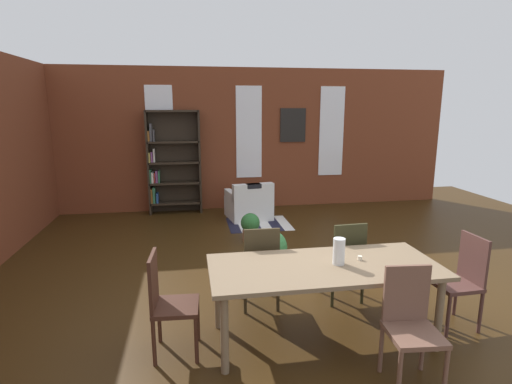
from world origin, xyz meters
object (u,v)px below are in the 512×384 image
object	(u,v)px
potted_plant_by_shelf	(250,226)
dining_chair_far_right	(345,259)
bookshelf_tall	(171,163)
dining_table	(324,273)
dining_chair_head_right	(462,278)
potted_plant_corner	(270,249)
dining_chair_head_left	(167,301)
vase_on_table	(339,251)
dining_chair_near_right	(411,322)
dining_chair_far_left	(260,264)
armchair_white	(249,205)

from	to	relation	value
potted_plant_by_shelf	dining_chair_far_right	bearing A→B (deg)	-72.03
bookshelf_tall	dining_table	bearing A→B (deg)	-72.61
dining_chair_head_right	potted_plant_corner	bearing A→B (deg)	134.05
potted_plant_by_shelf	potted_plant_corner	size ratio (longest dim) A/B	0.82
dining_chair_head_left	potted_plant_by_shelf	distance (m)	3.19
vase_on_table	potted_plant_corner	distance (m)	1.79
dining_table	bookshelf_tall	xyz separation A→B (m)	(-1.57, 5.02, 0.38)
dining_chair_far_right	vase_on_table	bearing A→B (deg)	-117.01
dining_chair_far_right	dining_chair_head_right	bearing A→B (deg)	-35.54
vase_on_table	potted_plant_by_shelf	world-z (taller)	vase_on_table
dining_table	potted_plant_by_shelf	size ratio (longest dim) A/B	4.57
bookshelf_tall	potted_plant_corner	world-z (taller)	bookshelf_tall
dining_table	dining_chair_near_right	distance (m)	0.86
dining_chair_far_left	dining_chair_far_right	distance (m)	0.97
dining_chair_near_right	dining_chair_head_left	distance (m)	2.06
dining_chair_far_left	potted_plant_corner	xyz separation A→B (m)	(0.32, 0.98, -0.21)
dining_table	dining_chair_far_left	world-z (taller)	dining_chair_far_left
dining_chair_near_right	dining_chair_head_right	distance (m)	1.18
dining_chair_near_right	dining_chair_head_left	world-z (taller)	same
dining_table	armchair_white	distance (m)	4.32
dining_chair_near_right	potted_plant_by_shelf	bearing A→B (deg)	101.44
dining_table	vase_on_table	bearing A→B (deg)	0.00
vase_on_table	dining_chair_near_right	xyz separation A→B (m)	(0.35, -0.69, -0.37)
armchair_white	potted_plant_by_shelf	distance (m)	1.37
dining_chair_far_left	potted_plant_by_shelf	world-z (taller)	dining_chair_far_left
dining_chair_far_left	dining_chair_far_right	world-z (taller)	same
potted_plant_by_shelf	potted_plant_corner	xyz separation A→B (m)	(0.08, -1.28, 0.06)
dining_chair_far_left	potted_plant_corner	distance (m)	1.05
vase_on_table	potted_plant_corner	xyz separation A→B (m)	(-0.30, 1.67, -0.57)
dining_chair_far_right	bookshelf_tall	world-z (taller)	bookshelf_tall
dining_chair_near_right	bookshelf_tall	xyz separation A→B (m)	(-2.06, 5.71, 0.54)
dining_chair_near_right	dining_chair_head_right	size ratio (longest dim) A/B	1.00
dining_table	bookshelf_tall	bearing A→B (deg)	107.39
dining_chair_head_right	dining_chair_far_right	distance (m)	1.18
bookshelf_tall	armchair_white	xyz separation A→B (m)	(1.51, -0.72, -0.78)
armchair_white	potted_plant_corner	bearing A→B (deg)	-92.32
dining_table	potted_plant_corner	world-z (taller)	dining_table
vase_on_table	armchair_white	bearing A→B (deg)	92.63
dining_chair_head_right	dining_chair_far_left	bearing A→B (deg)	160.45
dining_chair_far_right	armchair_white	bearing A→B (deg)	98.62
potted_plant_corner	dining_chair_near_right	bearing A→B (deg)	-74.42
dining_chair_head_right	armchair_white	distance (m)	4.56
dining_chair_far_left	dining_table	bearing A→B (deg)	-54.87
vase_on_table	bookshelf_tall	distance (m)	5.31
dining_chair_near_right	bookshelf_tall	world-z (taller)	bookshelf_tall
dining_chair_far_right	potted_plant_corner	world-z (taller)	dining_chair_far_right
dining_chair_far_left	bookshelf_tall	bearing A→B (deg)	104.10
dining_chair_far_left	potted_plant_by_shelf	xyz separation A→B (m)	(0.24, 2.26, -0.26)
dining_chair_near_right	dining_chair_far_right	size ratio (longest dim) A/B	1.00
bookshelf_tall	potted_plant_by_shelf	bearing A→B (deg)	-57.42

